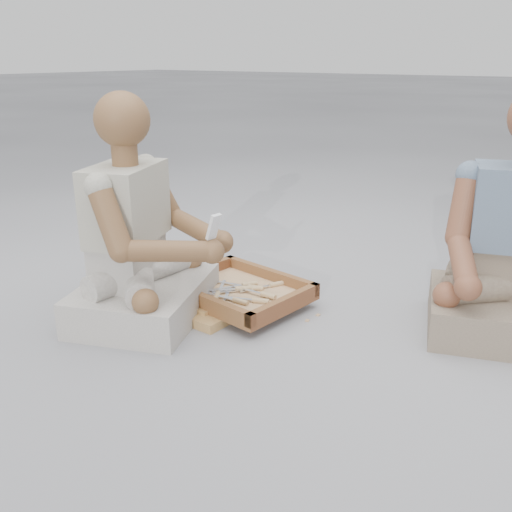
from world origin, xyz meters
The scene contains 23 objects.
ground centered at (0.00, 0.00, 0.00)m, with size 60.00×60.00×0.00m, color #97989C.
carved_panel centered at (-0.36, 0.21, 0.02)m, with size 0.58×0.39×0.04m, color #905937.
tool_tray centered at (-0.16, 0.31, 0.06)m, with size 0.60×0.50×0.07m.
chisel_0 centered at (-0.21, 0.22, 0.07)m, with size 0.12×0.20×0.02m.
chisel_1 centered at (-0.16, 0.30, 0.08)m, with size 0.17×0.17×0.02m.
chisel_2 centered at (-0.03, 0.25, 0.07)m, with size 0.21×0.09×0.02m.
chisel_3 centered at (-0.17, 0.37, 0.07)m, with size 0.13×0.20×0.02m.
chisel_4 centered at (-0.07, 0.44, 0.07)m, with size 0.12×0.20×0.02m.
chisel_5 centered at (-0.03, 0.32, 0.08)m, with size 0.22×0.02×0.02m.
chisel_6 centered at (-0.13, 0.37, 0.07)m, with size 0.22×0.07×0.02m.
chisel_7 centered at (-0.13, 0.34, 0.07)m, with size 0.15×0.18×0.02m.
chisel_8 centered at (-0.10, 0.20, 0.07)m, with size 0.22×0.03×0.02m.
chisel_9 centered at (-0.13, 0.16, 0.07)m, with size 0.11×0.21×0.02m.
wood_chip_0 centered at (0.17, 0.34, 0.00)m, with size 0.02×0.01×0.00m, color tan.
wood_chip_1 centered at (0.18, 0.41, 0.00)m, with size 0.02×0.01×0.00m, color tan.
wood_chip_2 centered at (-0.15, 0.59, 0.00)m, with size 0.02×0.01×0.00m, color tan.
wood_chip_3 centered at (-0.40, 0.51, 0.00)m, with size 0.02×0.01×0.00m, color tan.
wood_chip_4 centered at (-0.50, 0.12, 0.00)m, with size 0.02×0.01×0.00m, color tan.
wood_chip_5 centered at (-0.26, 0.58, 0.00)m, with size 0.02×0.01×0.00m, color tan.
wood_chip_6 centered at (-0.18, 0.54, 0.00)m, with size 0.02×0.01×0.00m, color tan.
wood_chip_7 centered at (-0.46, 0.70, 0.00)m, with size 0.02×0.01×0.00m, color tan.
craftsman centered at (-0.42, -0.01, 0.31)m, with size 0.69×0.71×0.91m.
mobile_phone centered at (-0.08, 0.05, 0.43)m, with size 0.05×0.05×0.10m.
Camera 1 is at (1.23, -1.52, 1.04)m, focal length 40.00 mm.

